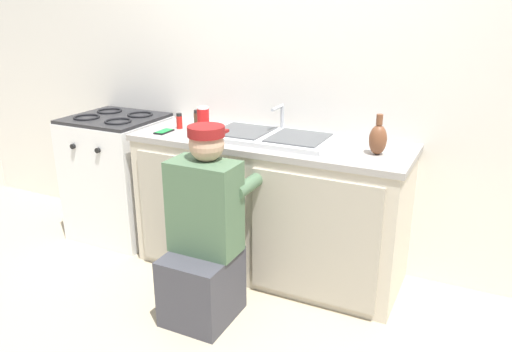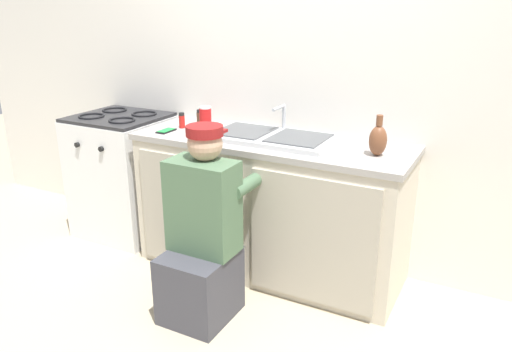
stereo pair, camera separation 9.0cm
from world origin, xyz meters
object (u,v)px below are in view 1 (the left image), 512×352
spice_bottle_red (179,121)px  vase_decorative (378,139)px  sink_double_basin (270,136)px  stove_range (119,176)px  cell_phone (164,132)px  soda_cup_red (203,118)px  plumber_person (204,241)px  spice_bottle_pepper (197,118)px

spice_bottle_red → vase_decorative: bearing=-0.8°
sink_double_basin → stove_range: 1.33m
vase_decorative → cell_phone: vase_decorative is taller
spice_bottle_red → cell_phone: size_ratio=0.75×
soda_cup_red → vase_decorative: size_ratio=0.66×
plumber_person → vase_decorative: vase_decorative is taller
plumber_person → spice_bottle_red: 0.98m
stove_range → plumber_person: 1.31m
spice_bottle_pepper → plumber_person: bearing=-56.3°
soda_cup_red → plumber_person: bearing=-59.3°
vase_decorative → cell_phone: bearing=-175.2°
spice_bottle_pepper → spice_bottle_red: 0.15m
stove_range → soda_cup_red: bearing=3.0°
plumber_person → vase_decorative: size_ratio=4.80×
stove_range → cell_phone: bearing=-15.1°
stove_range → spice_bottle_pepper: spice_bottle_pepper is taller
soda_cup_red → stove_range: bearing=-177.0°
spice_bottle_pepper → cell_phone: size_ratio=0.75×
soda_cup_red → cell_phone: size_ratio=1.09×
spice_bottle_pepper → cell_phone: spice_bottle_pepper is taller
plumber_person → spice_bottle_red: size_ratio=10.52×
soda_cup_red → sink_double_basin: bearing=-4.2°
plumber_person → cell_phone: (-0.59, 0.49, 0.45)m
spice_bottle_pepper → stove_range: bearing=-168.6°
stove_range → vase_decorative: 2.00m
plumber_person → soda_cup_red: size_ratio=7.26×
spice_bottle_red → cell_phone: bearing=-103.4°
cell_phone → spice_bottle_red: bearing=76.6°
soda_cup_red → spice_bottle_pepper: bearing=140.8°
spice_bottle_pepper → spice_bottle_red: bearing=-109.0°
stove_range → cell_phone: 0.72m
sink_double_basin → cell_phone: 0.72m
sink_double_basin → plumber_person: size_ratio=0.72×
sink_double_basin → vase_decorative: (0.68, -0.03, 0.07)m
stove_range → soda_cup_red: (0.74, 0.04, 0.51)m
plumber_person → soda_cup_red: bearing=120.7°
spice_bottle_pepper → cell_phone: (-0.08, -0.28, -0.04)m
soda_cup_red → cell_phone: (-0.19, -0.19, -0.07)m
plumber_person → vase_decorative: (0.78, 0.61, 0.53)m
vase_decorative → plumber_person: bearing=-142.2°
soda_cup_red → vase_decorative: 1.19m
vase_decorative → spice_bottle_red: (-1.34, 0.02, -0.04)m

